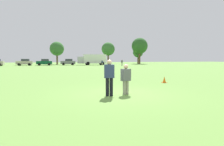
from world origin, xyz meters
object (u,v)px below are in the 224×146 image
player_defender (126,78)px  parked_car_mid_right (68,62)px  player_thrower (109,76)px  parked_car_center (44,62)px  traffic_cone (164,80)px  parked_car_mid_left (25,62)px  frisbee (113,77)px  box_truck (92,59)px  bystander_sideline_watcher (122,62)px  bystander_field_marshal (102,62)px

player_defender → parked_car_mid_right: (-0.40, 48.17, 0.07)m
player_thrower → parked_car_center: 48.14m
player_thrower → traffic_cone: 6.65m
parked_car_center → parked_car_mid_left: bearing=174.5°
frisbee → box_truck: (7.55, 48.27, 0.84)m
player_defender → box_truck: size_ratio=0.18×
frisbee → parked_car_mid_left: size_ratio=0.07×
frisbee → parked_car_center: parked_car_center is taller
player_thrower → bystander_sideline_watcher: bearing=70.3°
parked_car_center → parked_car_mid_right: 6.53m
frisbee → parked_car_mid_left: parked_car_mid_left is taller
player_defender → parked_car_center: bearing=98.3°
player_thrower → frisbee: 0.34m
traffic_cone → bystander_sideline_watcher: size_ratio=0.29×
parked_car_center → bystander_field_marshal: (15.64, -4.30, -0.06)m
player_defender → bystander_field_marshal: player_defender is taller
frisbee → parked_car_center: bearing=97.5°
frisbee → bystander_field_marshal: 44.24m
traffic_cone → parked_car_mid_left: bearing=110.4°
parked_car_mid_left → bystander_field_marshal: (20.83, -4.80, -0.06)m
parked_car_mid_left → box_truck: 18.98m
player_thrower → traffic_cone: bearing=35.8°
player_thrower → player_defender: (0.92, 0.19, -0.14)m
parked_car_mid_right → player_defender: bearing=-89.5°
bystander_sideline_watcher → parked_car_mid_left: bearing=162.4°
box_truck → bystander_field_marshal: box_truck is taller
box_truck → parked_car_center: bearing=-176.9°
box_truck → bystander_field_marshal: bearing=-69.7°
parked_car_mid_right → player_thrower: bearing=-90.6°
traffic_cone → box_truck: 44.74m
player_defender → box_truck: 48.81m
player_thrower → parked_car_mid_left: (-11.17, 48.26, -0.07)m
box_truck → traffic_cone: bearing=-93.1°
parked_car_mid_left → bystander_sideline_watcher: 26.84m
bystander_field_marshal → player_defender: bearing=-101.4°
player_thrower → bystander_field_marshal: 44.52m
player_thrower → parked_car_center: bearing=97.1°
bystander_field_marshal → player_thrower: bearing=-102.5°
traffic_cone → bystander_sideline_watcher: 37.39m
traffic_cone → bystander_field_marshal: bearing=83.8°
bystander_sideline_watcher → box_truck: bearing=128.3°
parked_car_mid_left → parked_car_mid_right: 11.69m
frisbee → player_defender: bearing=-3.3°
box_truck → parked_car_mid_right: bearing=-178.9°
frisbee → parked_car_center: size_ratio=0.07×
bystander_field_marshal → frisbee: bearing=-102.3°
parked_car_mid_right → bystander_sideline_watcher: bearing=-30.7°
parked_car_mid_left → box_truck: bearing=0.8°
parked_car_center → bystander_field_marshal: 16.22m
parked_car_mid_right → bystander_sideline_watcher: 16.14m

